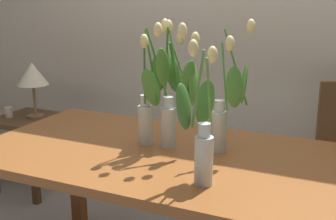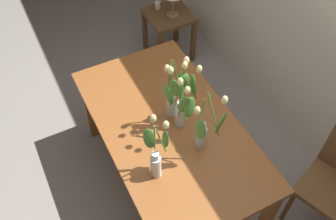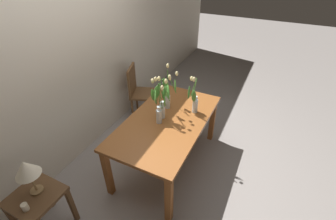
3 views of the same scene
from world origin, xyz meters
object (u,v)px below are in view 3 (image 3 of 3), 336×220
Objects in this scene: tulip_vase_0 at (160,106)px; pillar_candle at (25,207)px; tulip_vase_2 at (194,101)px; side_table at (38,203)px; dining_table at (167,125)px; dining_chair at (139,90)px; tulip_vase_3 at (162,101)px; table_lamp at (26,169)px; tulip_vase_1 at (169,95)px.

tulip_vase_0 is 7.48× the size of pillar_candle.
tulip_vase_2 reaches higher than side_table.
pillar_candle is (-1.51, 0.64, -0.06)m from dining_table.
dining_table is at bearing -130.63° from dining_chair.
tulip_vase_2 reaches higher than dining_table.
tulip_vase_3 is (-0.25, 0.32, 0.06)m from tulip_vase_2.
tulip_vase_3 is 1.42× the size of table_lamp.
pillar_candle is (-1.45, 0.59, -0.37)m from tulip_vase_0.
side_table is (-1.65, 0.60, -0.49)m from tulip_vase_1.
tulip_vase_1 is 1.89m from pillar_candle.
side_table is 0.21m from pillar_candle.
dining_table is 0.45m from tulip_vase_2.
dining_chair reaches higher than dining_table.
dining_chair is at bearing 66.57° from tulip_vase_2.
dining_table is 3.10× the size of tulip_vase_2.
tulip_vase_1 reaches higher than dining_table.
tulip_vase_2 is at bearing -86.58° from tulip_vase_1.
side_table is (-1.38, 0.70, -0.22)m from dining_table.
side_table is (-1.42, 0.62, -0.53)m from tulip_vase_3.
pillar_candle is (-0.18, -0.08, -0.27)m from table_lamp.
table_lamp is at bearing 149.47° from tulip_vase_2.
pillar_candle is at bearing -173.20° from dining_chair.
tulip_vase_2 is at bearing -29.30° from side_table.
tulip_vase_0 is at bearing 140.27° from tulip_vase_2.
tulip_vase_1 reaches higher than side_table.
tulip_vase_3 is 7.52× the size of pillar_candle.
table_lamp is at bearing 158.94° from tulip_vase_1.
dining_table reaches higher than pillar_candle.
table_lamp is (-1.62, 0.96, -0.05)m from tulip_vase_2.
tulip_vase_3 is at bearing -132.08° from dining_chair.
dining_table is at bearing -27.02° from side_table.
tulip_vase_2 is 1.97m from side_table.
tulip_vase_3 reaches higher than dining_chair.
tulip_vase_3 is at bearing -19.89° from pillar_candle.
dining_chair is 12.40× the size of pillar_candle.
table_lamp is (0.05, 0.02, 0.42)m from side_table.
tulip_vase_0 reaches higher than side_table.
tulip_vase_0 is 0.45m from tulip_vase_2.
tulip_vase_3 is 1.03× the size of side_table.
table_lamp is at bearing 152.34° from tulip_vase_0.
dining_chair is (0.85, 0.86, -0.43)m from tulip_vase_0.
table_lamp is (-1.37, 0.64, -0.11)m from tulip_vase_3.
dining_table is 1.72× the size of dining_chair.
tulip_vase_1 is 1.01× the size of tulip_vase_3.
tulip_vase_1 is 0.24m from tulip_vase_3.
pillar_candle is (-1.55, 0.56, -0.38)m from tulip_vase_3.
tulip_vase_0 is 0.60× the size of dining_chair.
tulip_vase_2 is 0.41m from tulip_vase_3.
table_lamp is 5.31× the size of pillar_candle.
side_table is at bearing 150.70° from tulip_vase_2.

